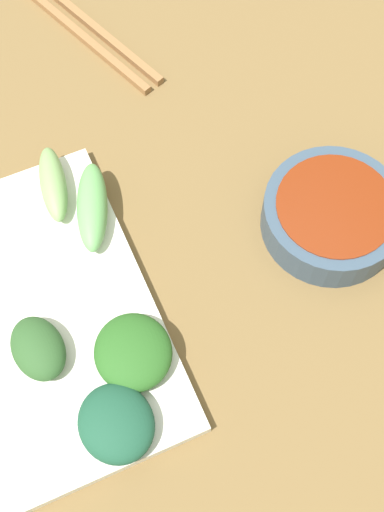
{
  "coord_description": "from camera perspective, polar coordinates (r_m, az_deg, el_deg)",
  "views": [
    {
      "loc": [
        0.1,
        0.23,
        0.59
      ],
      "look_at": [
        -0.0,
        -0.01,
        0.05
      ],
      "focal_mm": 49.49,
      "sensor_mm": 36.0,
      "label": 1
    }
  ],
  "objects": [
    {
      "name": "broccoli_stalk_2",
      "position": [
        0.65,
        -11.16,
        5.74
      ],
      "size": [
        0.04,
        0.08,
        0.02
      ],
      "primitive_type": "ellipsoid",
      "rotation": [
        0.0,
        0.0,
        -0.19
      ],
      "color": "#769E5A",
      "rests_on": "serving_plate"
    },
    {
      "name": "serving_plate",
      "position": [
        0.62,
        -11.74,
        -4.84
      ],
      "size": [
        0.18,
        0.29,
        0.01
      ],
      "primitive_type": "cube",
      "color": "silver",
      "rests_on": "tabletop"
    },
    {
      "name": "chopsticks",
      "position": [
        0.79,
        -9.0,
        17.98
      ],
      "size": [
        0.1,
        0.22,
        0.01
      ],
      "rotation": [
        0.0,
        0.0,
        0.36
      ],
      "color": "brown",
      "rests_on": "tabletop"
    },
    {
      "name": "broccoli_stalk_3",
      "position": [
        0.63,
        -8.07,
        3.97
      ],
      "size": [
        0.06,
        0.09,
        0.03
      ],
      "primitive_type": "ellipsoid",
      "rotation": [
        0.0,
        0.0,
        -0.35
      ],
      "color": "#5F9F56",
      "rests_on": "serving_plate"
    },
    {
      "name": "broccoli_leafy_5",
      "position": [
        0.59,
        -12.33,
        -7.31
      ],
      "size": [
        0.05,
        0.06,
        0.02
      ],
      "primitive_type": "ellipsoid",
      "rotation": [
        0.0,
        0.0,
        0.11
      ],
      "color": "#294E25",
      "rests_on": "serving_plate"
    },
    {
      "name": "sauce_bowl",
      "position": [
        0.64,
        11.26,
        3.37
      ],
      "size": [
        0.13,
        0.13,
        0.04
      ],
      "color": "#344759",
      "rests_on": "tabletop"
    },
    {
      "name": "tabletop",
      "position": [
        0.63,
        0.14,
        -2.3
      ],
      "size": [
        2.1,
        2.1,
        0.02
      ],
      "primitive_type": "cube",
      "color": "brown",
      "rests_on": "ground"
    },
    {
      "name": "broccoli_leafy_0",
      "position": [
        0.56,
        -6.14,
        -13.32
      ],
      "size": [
        0.07,
        0.07,
        0.03
      ],
      "primitive_type": "ellipsoid",
      "rotation": [
        0.0,
        0.0,
        0.11
      ],
      "color": "#194631",
      "rests_on": "serving_plate"
    },
    {
      "name": "broccoli_leafy_1",
      "position": [
        0.58,
        -4.78,
        -7.75
      ],
      "size": [
        0.07,
        0.07,
        0.02
      ],
      "primitive_type": "ellipsoid",
      "rotation": [
        0.0,
        0.0,
        -0.12
      ],
      "color": "#25551D",
      "rests_on": "serving_plate"
    }
  ]
}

